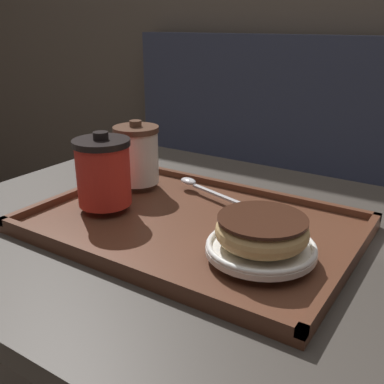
{
  "coord_description": "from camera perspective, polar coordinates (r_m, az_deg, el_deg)",
  "views": [
    {
      "loc": [
        0.37,
        -0.56,
        1.04
      ],
      "look_at": [
        0.02,
        -0.02,
        0.8
      ],
      "focal_mm": 42.0,
      "sensor_mm": 36.0,
      "label": 1
    }
  ],
  "objects": [
    {
      "name": "cafe_table",
      "position": [
        0.83,
        -0.28,
        -14.85
      ],
      "size": [
        0.87,
        0.71,
        0.73
      ],
      "color": "#38332D",
      "rests_on": "ground_plane"
    },
    {
      "name": "plate_with_chocolate_donut",
      "position": [
        0.6,
        8.74,
        -7.0
      ],
      "size": [
        0.15,
        0.15,
        0.01
      ],
      "color": "white",
      "rests_on": "serving_tray"
    },
    {
      "name": "serving_tray",
      "position": [
        0.71,
        -0.0,
        -4.26
      ],
      "size": [
        0.5,
        0.35,
        0.02
      ],
      "color": "#512D1E",
      "rests_on": "cafe_table"
    },
    {
      "name": "booth_bench",
      "position": [
        1.67,
        13.74,
        -5.6
      ],
      "size": [
        1.58,
        0.44,
        1.0
      ],
      "color": "#33384C",
      "rests_on": "ground_plane"
    },
    {
      "name": "coffee_cup_rear",
      "position": [
        0.84,
        -7.01,
        4.78
      ],
      "size": [
        0.08,
        0.08,
        0.12
      ],
      "color": "white",
      "rests_on": "serving_tray"
    },
    {
      "name": "coffee_cup_front",
      "position": [
        0.75,
        -11.2,
        2.56
      ],
      "size": [
        0.09,
        0.09,
        0.12
      ],
      "color": "red",
      "rests_on": "serving_tray"
    },
    {
      "name": "donut_chocolate_glazed",
      "position": [
        0.59,
        8.87,
        -4.81
      ],
      "size": [
        0.12,
        0.12,
        0.04
      ],
      "color": "#DBB270",
      "rests_on": "plate_with_chocolate_donut"
    },
    {
      "name": "spoon",
      "position": [
        0.82,
        0.6,
        0.9
      ],
      "size": [
        0.15,
        0.06,
        0.01
      ],
      "rotation": [
        0.0,
        0.0,
        2.85
      ],
      "color": "silver",
      "rests_on": "serving_tray"
    }
  ]
}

